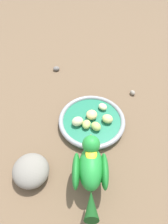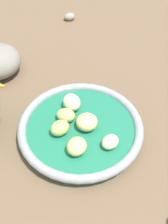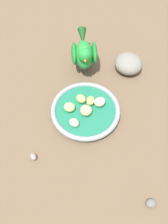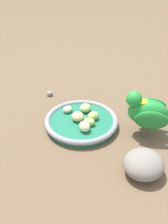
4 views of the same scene
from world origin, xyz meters
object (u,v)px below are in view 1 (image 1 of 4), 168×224
object	(u,v)px
apple_piece_1	(107,119)
pebble_0	(133,93)
apple_piece_3	(103,107)
apple_piece_4	(87,125)
apple_piece_0	(92,115)
parrot	(90,168)
apple_piece_2	(78,121)
apple_piece_5	(96,126)
feeding_bowl	(92,121)
rock_large	(31,170)
pebble_1	(56,69)

from	to	relation	value
apple_piece_1	pebble_0	size ratio (longest dim) A/B	1.60
apple_piece_3	apple_piece_4	bearing A→B (deg)	-35.26
apple_piece_0	apple_piece_4	bearing A→B (deg)	-23.16
apple_piece_3	parrot	xyz separation A→B (m)	(0.25, -0.05, 0.05)
apple_piece_2	apple_piece_3	distance (m)	0.11
apple_piece_5	apple_piece_0	bearing A→B (deg)	-163.77
feeding_bowl	pebble_0	distance (m)	0.22
apple_piece_1	parrot	distance (m)	0.21
feeding_bowl	apple_piece_4	size ratio (longest dim) A/B	6.53
apple_piece_4	apple_piece_2	bearing A→B (deg)	-110.06
rock_large	pebble_0	size ratio (longest dim) A/B	4.46
apple_piece_4	pebble_0	size ratio (longest dim) A/B	1.51
parrot	feeding_bowl	bearing A→B (deg)	-2.48
apple_piece_4	rock_large	xyz separation A→B (m)	(0.15, -0.15, -0.00)
apple_piece_1	rock_large	bearing A→B (deg)	-50.85
rock_large	pebble_1	distance (m)	0.48
apple_piece_0	pebble_0	distance (m)	0.21
parrot	rock_large	distance (m)	0.17
apple_piece_3	apple_piece_5	world-z (taller)	apple_piece_5
rock_large	apple_piece_5	bearing A→B (deg)	129.27
apple_piece_0	pebble_1	distance (m)	0.32
rock_large	pebble_1	size ratio (longest dim) A/B	3.61
apple_piece_5	parrot	distance (m)	0.17
apple_piece_2	parrot	distance (m)	0.19
apple_piece_2	apple_piece_4	xyz separation A→B (m)	(0.01, 0.03, -0.00)
apple_piece_3	feeding_bowl	bearing A→B (deg)	-36.97
feeding_bowl	apple_piece_5	size ratio (longest dim) A/B	6.47
apple_piece_4	apple_piece_5	world-z (taller)	apple_piece_5
apple_piece_2	rock_large	size ratio (longest dim) A/B	0.37
apple_piece_4	apple_piece_5	xyz separation A→B (m)	(0.01, 0.03, 0.00)
apple_piece_0	rock_large	size ratio (longest dim) A/B	0.37
apple_piece_4	parrot	size ratio (longest dim) A/B	0.17
feeding_bowl	apple_piece_4	distance (m)	0.04
apple_piece_1	rock_large	size ratio (longest dim) A/B	0.36
apple_piece_3	apple_piece_4	distance (m)	0.10
pebble_0	apple_piece_0	bearing A→B (deg)	-50.38
parrot	pebble_1	distance (m)	0.51
rock_large	apple_piece_1	bearing A→B (deg)	129.15
pebble_1	apple_piece_0	bearing A→B (deg)	28.36
apple_piece_5	parrot	bearing A→B (deg)	-7.35
apple_piece_3	pebble_0	world-z (taller)	apple_piece_3
parrot	apple_piece_1	bearing A→B (deg)	-17.30
apple_piece_1	apple_piece_2	bearing A→B (deg)	-82.25
apple_piece_2	pebble_1	bearing A→B (deg)	-161.21
apple_piece_2	apple_piece_1	bearing A→B (deg)	97.75
apple_piece_0	apple_piece_1	xyz separation A→B (m)	(0.02, 0.05, -0.00)
apple_piece_5	pebble_0	size ratio (longest dim) A/B	1.53
apple_piece_0	apple_piece_4	size ratio (longest dim) A/B	1.10
apple_piece_5	pebble_1	bearing A→B (deg)	-153.22
apple_piece_3	apple_piece_4	xyz separation A→B (m)	(0.08, -0.06, 0.00)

